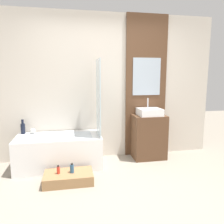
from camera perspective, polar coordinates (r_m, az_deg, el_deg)
ground_plane at (r=2.86m, az=2.44°, el=-22.26°), size 12.00×12.00×0.00m
wall_tiled_back at (r=4.00m, az=-2.62°, el=6.49°), size 4.20×0.06×2.60m
wall_wood_accent at (r=4.14m, az=8.89°, el=6.66°), size 0.78×0.04×2.60m
bathtub at (r=3.78m, az=-13.59°, el=-9.91°), size 1.37×0.66×0.53m
glass_shower_screen at (r=3.56m, az=-3.60°, el=3.71°), size 0.01×0.52×1.24m
wooden_step_bench at (r=3.30m, az=-11.27°, el=-16.45°), size 0.69×0.40×0.14m
vanity_cabinet at (r=4.09m, az=9.60°, el=-6.39°), size 0.58×0.40×0.80m
sink at (r=3.99m, az=9.78°, el=0.03°), size 0.41×0.37×0.30m
vase_tall_dark at (r=4.00m, az=-22.25°, el=-3.89°), size 0.07×0.07×0.25m
vase_round_light at (r=3.97m, az=-20.03°, el=-4.64°), size 0.09×0.09×0.09m
bottle_soap_primary at (r=3.26m, az=-13.84°, el=-14.48°), size 0.04×0.04×0.12m
bottle_soap_secondary at (r=3.25m, az=-10.41°, el=-14.29°), size 0.06×0.06×0.14m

